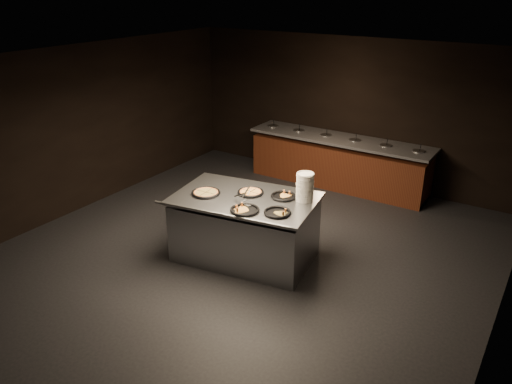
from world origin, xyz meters
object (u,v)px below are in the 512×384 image
pan_cheese_whole (251,192)px  serving_counter (245,229)px  pan_veggie_whole (206,193)px  plate_stack (305,187)px

pan_cheese_whole → serving_counter: bearing=-88.0°
pan_veggie_whole → pan_cheese_whole: (0.54, 0.37, -0.00)m
serving_counter → plate_stack: 1.12m
serving_counter → pan_cheese_whole: 0.56m
plate_stack → pan_cheese_whole: (-0.79, -0.20, -0.19)m
plate_stack → pan_cheese_whole: size_ratio=1.07×
pan_veggie_whole → serving_counter: bearing=21.7°
serving_counter → pan_cheese_whole: (-0.01, 0.16, 0.54)m
plate_stack → pan_veggie_whole: bearing=-156.5°
serving_counter → pan_cheese_whole: pan_cheese_whole is taller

